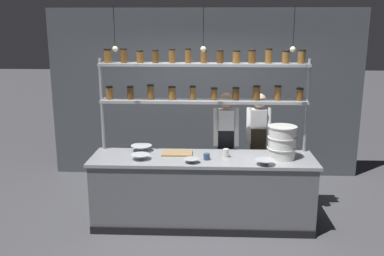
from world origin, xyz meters
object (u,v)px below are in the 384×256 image
(container_stack, at_px, (282,142))
(serving_cup_by_board, at_px, (207,157))
(prep_bowl_near_left, at_px, (140,157))
(prep_bowl_near_right, at_px, (141,148))
(prep_bowl_center_front, at_px, (265,162))
(spice_shelf_unit, at_px, (204,84))
(prep_bowl_center_back, at_px, (192,161))
(cutting_board, at_px, (177,153))
(chef_center, at_px, (258,140))
(chef_left, at_px, (226,142))
(serving_cup_front, at_px, (226,153))

(container_stack, distance_m, serving_cup_by_board, 0.97)
(prep_bowl_near_left, height_order, prep_bowl_near_right, prep_bowl_near_right)
(prep_bowl_near_left, xyz_separation_m, serving_cup_by_board, (0.84, 0.02, 0.01))
(prep_bowl_center_front, bearing_deg, prep_bowl_near_left, 174.40)
(spice_shelf_unit, xyz_separation_m, prep_bowl_center_front, (0.75, -0.60, -0.86))
(spice_shelf_unit, xyz_separation_m, prep_bowl_center_back, (-0.14, -0.56, -0.87))
(container_stack, distance_m, prep_bowl_near_right, 1.86)
(cutting_board, relative_size, prep_bowl_near_right, 1.41)
(serving_cup_by_board, bearing_deg, spice_shelf_unit, 96.01)
(prep_bowl_near_left, xyz_separation_m, prep_bowl_near_right, (-0.05, 0.37, 0.01))
(chef_center, height_order, prep_bowl_near_left, chef_center)
(chef_center, relative_size, cutting_board, 4.06)
(prep_bowl_center_back, bearing_deg, chef_left, 61.32)
(prep_bowl_near_left, bearing_deg, prep_bowl_center_front, -5.60)
(chef_center, distance_m, serving_cup_front, 0.94)
(prep_bowl_center_back, bearing_deg, spice_shelf_unit, 76.10)
(container_stack, bearing_deg, chef_left, 139.95)
(chef_center, relative_size, prep_bowl_center_back, 8.46)
(chef_left, distance_m, cutting_board, 0.80)
(container_stack, height_order, prep_bowl_near_left, container_stack)
(chef_left, relative_size, prep_bowl_near_right, 5.88)
(chef_left, height_order, prep_bowl_near_right, chef_left)
(container_stack, bearing_deg, prep_bowl_near_right, 172.47)
(container_stack, relative_size, serving_cup_front, 3.91)
(prep_bowl_near_right, bearing_deg, serving_cup_front, -11.25)
(chef_left, distance_m, prep_bowl_center_front, 0.97)
(chef_center, bearing_deg, prep_bowl_near_right, -158.83)
(prep_bowl_center_back, distance_m, prep_bowl_near_right, 0.85)
(cutting_board, height_order, prep_bowl_near_left, prep_bowl_near_left)
(spice_shelf_unit, height_order, container_stack, spice_shelf_unit)
(chef_left, height_order, prep_bowl_center_front, chef_left)
(cutting_board, height_order, serving_cup_by_board, serving_cup_by_board)
(prep_bowl_center_back, bearing_deg, serving_cup_front, 30.36)
(container_stack, bearing_deg, spice_shelf_unit, 161.82)
(chef_left, relative_size, serving_cup_front, 15.42)
(cutting_board, xyz_separation_m, prep_bowl_near_left, (-0.45, -0.24, 0.02))
(spice_shelf_unit, height_order, prep_bowl_near_left, spice_shelf_unit)
(spice_shelf_unit, bearing_deg, prep_bowl_near_right, -174.24)
(chef_left, height_order, container_stack, chef_left)
(prep_bowl_near_left, bearing_deg, cutting_board, 28.48)
(chef_center, distance_m, cutting_board, 1.33)
(container_stack, distance_m, prep_bowl_center_back, 1.17)
(chef_center, relative_size, prep_bowl_near_right, 5.73)
(spice_shelf_unit, height_order, serving_cup_front, spice_shelf_unit)
(chef_center, xyz_separation_m, prep_bowl_near_right, (-1.63, -0.57, 0.03))
(spice_shelf_unit, height_order, cutting_board, spice_shelf_unit)
(cutting_board, distance_m, serving_cup_by_board, 0.45)
(serving_cup_front, height_order, serving_cup_by_board, serving_cup_front)
(serving_cup_by_board, bearing_deg, container_stack, 6.29)
(chef_left, bearing_deg, serving_cup_by_board, -112.35)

